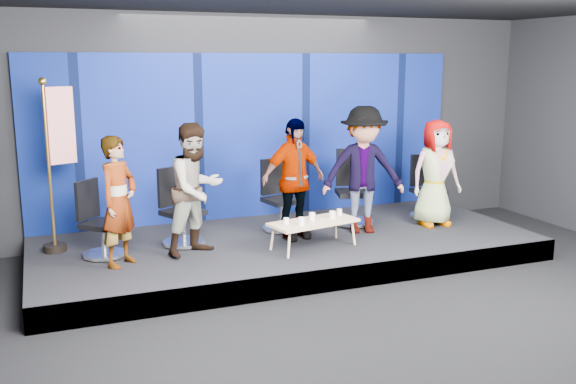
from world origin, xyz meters
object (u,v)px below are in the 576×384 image
Objects in this scene: chair_a at (100,232)px; mug_a at (286,221)px; mug_c at (312,216)px; chair_d at (353,200)px; panelist_e at (436,173)px; flag_stand at (57,161)px; coffee_table at (313,223)px; panelist_a at (119,201)px; mug_d at (332,215)px; mug_b at (301,221)px; mug_e at (339,212)px; chair_c at (280,207)px; panelist_c at (294,179)px; panelist_d at (363,170)px; chair_b at (181,220)px; chair_e at (426,197)px; panelist_b at (196,189)px.

mug_a is at bearing -62.24° from chair_a.
mug_c is at bearing 11.86° from mug_a.
chair_d is 0.71× the size of panelist_e.
flag_stand is (-5.38, 0.71, 0.40)m from panelist_e.
panelist_e is at bearing 11.14° from coffee_table.
mug_d is at bearing -49.11° from panelist_a.
flag_stand reaches higher than mug_b.
mug_b is at bearing -156.07° from mug_e.
coffee_table is 14.59× the size of mug_e.
mug_a is at bearing -168.14° from mug_c.
chair_a is 0.94× the size of chair_c.
panelist_c is at bearing 98.86° from mug_c.
chair_c is at bearing 168.41° from panelist_d.
chair_b reaches higher than chair_e.
chair_e is 2.83m from mug_b.
chair_c is (2.64, 0.40, 0.02)m from chair_a.
chair_c reaches higher than mug_b.
mug_c is at bearing -166.51° from panelist_e.
panelist_c is (0.01, -0.50, 0.51)m from chair_c.
flag_stand is at bearing 86.00° from chair_a.
chair_c is 0.62× the size of panelist_c.
panelist_e is 16.39× the size of mug_c.
mug_e is (0.46, 0.11, -0.01)m from mug_c.
chair_b is at bearing 145.30° from mug_a.
panelist_a reaches higher than mug_a.
panelist_c reaches higher than mug_d.
coffee_table is (2.72, -0.65, 0.02)m from chair_a.
mug_e is (0.46, 0.16, 0.07)m from coffee_table.
mug_c is 0.04× the size of flag_stand.
panelist_a is 15.61× the size of mug_b.
mug_d is at bearing -34.94° from panelist_b.
flag_stand reaches higher than mug_e.
chair_a is 2.67m from chair_c.
chair_a is 0.44× the size of flag_stand.
panelist_a is at bearing -168.01° from chair_e.
mug_c is 0.47m from mug_e.
mug_c is (2.72, -0.59, 0.09)m from chair_a.
mug_b is at bearing -114.90° from panelist_c.
panelist_a is at bearing -171.96° from chair_c.
panelist_b is at bearing 159.61° from mug_b.
mug_e is at bearing 19.44° from coffee_table.
coffee_table is at bearing -42.79° from flag_stand.
chair_a is 1.35m from panelist_b.
panelist_b is at bearing -174.55° from panelist_e.
mug_b is at bearing -160.81° from mug_d.
panelist_b is 17.36× the size of mug_c.
mug_e is at bearing -133.09° from panelist_d.
chair_c is 1.05m from coffee_table.
mug_d is (0.30, 0.04, 0.08)m from coffee_table.
panelist_e reaches higher than coffee_table.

